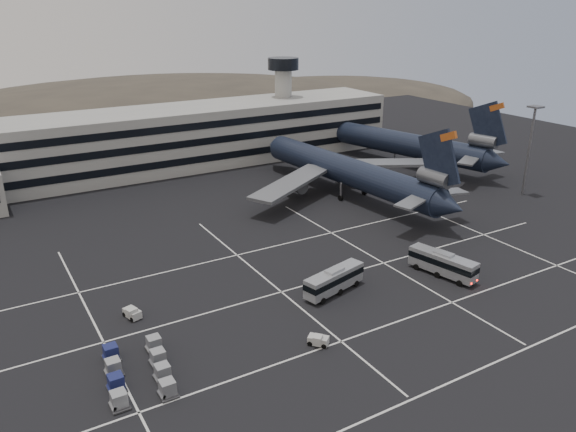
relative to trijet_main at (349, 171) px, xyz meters
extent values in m
plane|color=black|center=(-26.37, -32.79, -5.25)|extent=(260.00, 260.00, 0.00)
cube|color=silver|center=(-26.37, -54.79, -5.24)|extent=(90.00, 0.25, 0.01)
cube|color=silver|center=(-26.37, -42.79, -5.24)|extent=(90.00, 0.25, 0.01)
cube|color=silver|center=(-26.37, -28.79, -5.24)|extent=(90.00, 0.25, 0.01)
cube|color=silver|center=(-26.37, -14.79, -5.24)|extent=(90.00, 0.25, 0.01)
cube|color=silver|center=(-56.37, -26.79, -5.24)|extent=(0.25, 55.00, 0.01)
cube|color=silver|center=(-32.37, -26.79, -5.24)|extent=(0.25, 55.00, 0.01)
cube|color=silver|center=(-14.37, -26.79, -5.24)|extent=(0.25, 55.00, 0.01)
cube|color=silver|center=(7.63, -26.79, -5.24)|extent=(0.25, 55.00, 0.01)
cube|color=gray|center=(-26.37, 39.21, 1.75)|extent=(120.00, 18.00, 14.00)
cube|color=black|center=(-26.37, 30.16, -1.75)|extent=(118.00, 0.20, 1.60)
cube|color=black|center=(-26.37, 30.16, 2.25)|extent=(118.00, 0.20, 1.60)
cube|color=black|center=(-26.37, 30.16, 5.95)|extent=(118.00, 0.20, 1.60)
cylinder|color=gray|center=(8.63, 41.21, 5.75)|extent=(4.40, 4.40, 22.00)
cylinder|color=black|center=(8.63, 41.21, 17.25)|extent=(8.00, 8.00, 3.00)
ellipsoid|color=#38332B|center=(3.63, 137.21, -18.75)|extent=(252.00, 180.00, 44.00)
ellipsoid|color=#38332B|center=(83.63, 137.21, -14.25)|extent=(168.00, 120.00, 24.00)
cylinder|color=slate|center=(31.63, -17.79, 3.75)|extent=(0.50, 0.50, 18.00)
cube|color=slate|center=(31.63, -17.79, 12.85)|extent=(2.40, 2.40, 0.35)
cylinder|color=black|center=(-0.04, 0.50, -0.05)|extent=(9.50, 48.30, 5.60)
cone|color=black|center=(-2.18, 26.61, -0.05)|extent=(5.95, 4.94, 5.60)
cone|color=black|center=(2.12, -25.91, -0.05)|extent=(5.43, 5.40, 5.04)
cube|color=black|center=(1.84, -22.42, 7.35)|extent=(1.27, 9.48, 10.97)
cube|color=#B04E17|center=(1.96, -23.92, 11.55)|extent=(0.81, 3.27, 2.24)
cylinder|color=#595B60|center=(1.80, -21.92, 4.05)|extent=(3.18, 6.20, 2.70)
cube|color=slate|center=(-2.43, -21.77, 0.55)|extent=(8.11, 5.22, 0.87)
cube|color=slate|center=(5.94, -21.08, 0.55)|extent=(7.85, 4.13, 0.87)
cube|color=slate|center=(-12.66, 1.47, -0.85)|extent=(22.13, 14.80, 1.75)
cylinder|color=#595B60|center=(-9.92, 4.71, -2.55)|extent=(3.14, 5.70, 2.70)
cube|color=slate|center=(12.25, 3.52, -0.85)|extent=(22.64, 11.80, 1.75)
cylinder|color=#595B60|center=(9.02, 6.26, -2.55)|extent=(3.14, 5.70, 2.70)
cylinder|color=slate|center=(-1.30, 15.81, -3.05)|extent=(0.44, 0.44, 3.00)
cylinder|color=black|center=(-1.30, 15.81, -4.70)|extent=(0.59, 1.14, 1.10)
cylinder|color=slate|center=(-3.07, -1.75, -3.05)|extent=(0.44, 0.44, 3.00)
cylinder|color=black|center=(-3.07, -1.75, -4.70)|extent=(0.59, 1.14, 1.10)
cylinder|color=slate|center=(3.31, -1.23, -3.05)|extent=(0.44, 0.44, 3.00)
cylinder|color=black|center=(3.31, -1.23, -4.70)|extent=(0.59, 1.14, 1.10)
cylinder|color=black|center=(25.14, 14.76, -0.05)|extent=(17.21, 47.91, 5.60)
cone|color=black|center=(18.71, 40.16, -0.05)|extent=(6.53, 5.74, 5.60)
cone|color=black|center=(31.64, -10.93, -0.05)|extent=(6.11, 6.08, 5.04)
cube|color=black|center=(30.78, -7.53, 7.35)|extent=(2.81, 9.31, 10.97)
cube|color=#B04E17|center=(31.15, -8.99, 11.55)|extent=(1.33, 3.27, 2.24)
cylinder|color=#595B60|center=(30.66, -7.05, 4.05)|extent=(4.09, 6.48, 2.70)
cube|color=slate|center=(26.47, -7.59, 0.55)|extent=(8.15, 6.19, 0.87)
cube|color=slate|center=(34.61, -5.53, 0.55)|extent=(7.62, 3.49, 0.87)
cylinder|color=slate|center=(25.14, 14.76, -3.05)|extent=(0.44, 0.44, 3.00)
cylinder|color=black|center=(25.14, 14.76, -4.70)|extent=(0.75, 1.19, 1.10)
cube|color=gray|center=(-9.74, -36.26, -3.34)|extent=(4.52, 10.50, 2.79)
cube|color=black|center=(-9.74, -36.26, -3.01)|extent=(4.60, 10.57, 0.88)
cube|color=gray|center=(-9.74, -36.26, -1.78)|extent=(2.07, 3.05, 0.33)
cylinder|color=black|center=(-10.09, -40.01, -4.80)|extent=(0.49, 0.94, 0.89)
cylinder|color=black|center=(-7.82, -39.50, -4.80)|extent=(0.49, 0.94, 0.89)
cylinder|color=black|center=(-10.88, -36.52, -4.80)|extent=(0.49, 0.94, 0.89)
cylinder|color=black|center=(-8.61, -36.00, -4.80)|extent=(0.49, 0.94, 0.89)
cylinder|color=black|center=(-11.66, -33.02, -4.80)|extent=(0.49, 0.94, 0.89)
cylinder|color=black|center=(-9.40, -32.51, -4.80)|extent=(0.49, 0.94, 0.89)
cube|color=#FF0C05|center=(-9.33, -41.44, -4.41)|extent=(0.24, 0.12, 0.20)
cube|color=#FF0C05|center=(-7.88, -41.11, -4.41)|extent=(0.24, 0.12, 0.20)
cube|color=gray|center=(-26.18, -32.47, -3.40)|extent=(10.17, 4.62, 2.70)
cube|color=black|center=(-26.18, -32.47, -3.08)|extent=(10.24, 4.69, 0.86)
cube|color=gray|center=(-26.18, -32.47, -1.89)|extent=(2.98, 2.06, 0.32)
cylinder|color=black|center=(-22.54, -32.71, -4.82)|extent=(0.91, 0.49, 0.87)
cylinder|color=black|center=(-23.10, -30.52, -4.82)|extent=(0.91, 0.49, 0.87)
cylinder|color=black|center=(-25.91, -33.56, -4.82)|extent=(0.91, 0.49, 0.87)
cylinder|color=black|center=(-26.46, -31.37, -4.82)|extent=(0.91, 0.49, 0.87)
cylinder|color=black|center=(-29.27, -34.41, -4.82)|extent=(0.91, 0.49, 0.87)
cylinder|color=black|center=(-29.83, -32.23, -4.82)|extent=(0.91, 0.49, 0.87)
cube|color=#B8B8B3|center=(-51.84, -25.02, -4.64)|extent=(1.96, 2.72, 1.00)
cube|color=#B8B8B3|center=(-51.68, -25.55, -3.97)|extent=(1.45, 1.30, 0.55)
cylinder|color=black|center=(-52.18, -26.04, -4.94)|extent=(0.41, 0.66, 0.62)
cylinder|color=black|center=(-51.01, -25.70, -4.94)|extent=(0.41, 0.66, 0.62)
cylinder|color=black|center=(-52.68, -24.34, -4.94)|extent=(0.41, 0.66, 0.62)
cylinder|color=black|center=(-51.51, -23.99, -4.94)|extent=(0.41, 0.66, 0.62)
cube|color=#B8B8B3|center=(-35.02, -41.94, -4.67)|extent=(2.48, 2.59, 0.95)
cube|color=#B8B8B3|center=(-34.67, -42.34, -4.04)|extent=(1.50, 1.48, 0.53)
cylinder|color=black|center=(-34.90, -42.96, -4.95)|extent=(0.56, 0.60, 0.59)
cylinder|color=black|center=(-34.03, -42.20, -4.95)|extent=(0.56, 0.60, 0.59)
cylinder|color=black|center=(-36.01, -41.69, -4.95)|extent=(0.56, 0.60, 0.59)
cylinder|color=black|center=(-35.13, -40.92, -4.95)|extent=(0.56, 0.60, 0.59)
cube|color=#2D2D30|center=(-57.72, -41.04, -5.10)|extent=(2.10, 2.33, 0.17)
cylinder|color=black|center=(-57.72, -41.04, -5.15)|extent=(0.09, 0.19, 0.19)
cube|color=#92959A|center=(-57.72, -41.04, -4.26)|extent=(1.68, 1.68, 1.51)
cube|color=#2D2D30|center=(-53.06, -41.78, -5.10)|extent=(2.10, 2.33, 0.17)
cylinder|color=black|center=(-53.06, -41.78, -5.15)|extent=(0.09, 0.19, 0.19)
cube|color=#92959A|center=(-53.06, -41.78, -4.26)|extent=(1.68, 1.68, 1.51)
cube|color=#2D2D30|center=(-57.28, -38.24, -5.10)|extent=(2.10, 2.33, 0.17)
cylinder|color=black|center=(-57.28, -38.24, -5.15)|extent=(0.09, 0.19, 0.19)
cube|color=#171D51|center=(-57.28, -38.24, -4.26)|extent=(1.68, 1.68, 1.51)
cube|color=#2D2D30|center=(-52.61, -38.98, -5.10)|extent=(2.10, 2.33, 0.17)
cylinder|color=black|center=(-52.61, -38.98, -5.15)|extent=(0.09, 0.19, 0.19)
cube|color=#92959A|center=(-52.61, -38.98, -4.26)|extent=(1.68, 1.68, 1.51)
cube|color=#2D2D30|center=(-56.84, -35.44, -5.10)|extent=(2.10, 2.33, 0.17)
cylinder|color=black|center=(-56.84, -35.44, -5.15)|extent=(0.09, 0.19, 0.19)
cube|color=#92959A|center=(-56.84, -35.44, -4.26)|extent=(1.68, 1.68, 1.51)
cube|color=#2D2D30|center=(-52.17, -36.18, -5.10)|extent=(2.10, 2.33, 0.17)
cylinder|color=black|center=(-52.17, -36.18, -5.15)|extent=(0.09, 0.19, 0.19)
cube|color=#92959A|center=(-52.17, -36.18, -4.26)|extent=(1.68, 1.68, 1.51)
cube|color=#2D2D30|center=(-56.39, -32.64, -5.10)|extent=(2.10, 2.33, 0.17)
cylinder|color=black|center=(-56.39, -32.64, -5.15)|extent=(0.09, 0.19, 0.19)
cube|color=#171D51|center=(-56.39, -32.64, -4.26)|extent=(1.68, 1.68, 1.51)
cube|color=#2D2D30|center=(-51.73, -33.38, -5.10)|extent=(2.10, 2.33, 0.17)
cylinder|color=black|center=(-51.73, -33.38, -5.15)|extent=(0.09, 0.19, 0.19)
cube|color=#92959A|center=(-51.73, -33.38, -4.26)|extent=(1.68, 1.68, 1.51)
camera|label=1|loc=(-66.30, -87.96, 31.78)|focal=35.00mm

